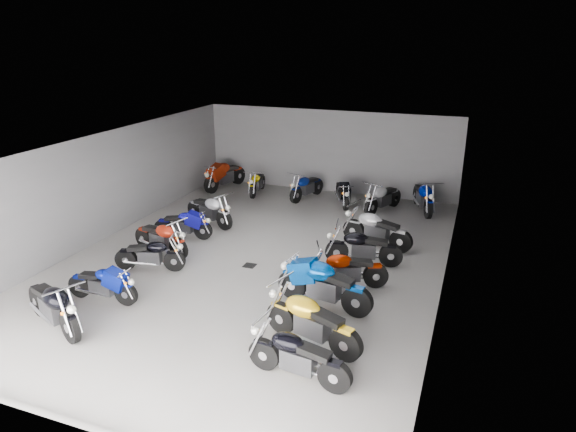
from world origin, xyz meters
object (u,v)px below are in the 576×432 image
Objects in this scene: motorcycle_left_d at (161,238)px; motorcycle_right_e at (363,247)px; motorcycle_left_e at (184,224)px; motorcycle_right_b at (311,321)px; motorcycle_back_c at (306,187)px; drain_grate at (250,265)px; motorcycle_left_b at (103,284)px; motorcycle_back_d at (343,192)px; motorcycle_back_e at (383,198)px; motorcycle_left_f at (210,210)px; motorcycle_right_f at (376,229)px; motorcycle_left_a at (53,306)px; motorcycle_right_c at (323,284)px; motorcycle_left_c at (151,254)px; motorcycle_right_a at (297,356)px; motorcycle_right_d at (346,270)px; motorcycle_back_a at (224,175)px; motorcycle_back_f at (423,197)px; motorcycle_back_b at (257,183)px.

motorcycle_right_e is (5.51, 1.30, 0.01)m from motorcycle_left_d.
motorcycle_left_e is 6.82m from motorcycle_right_b.
motorcycle_right_b reaches higher than motorcycle_back_c.
drain_grate is 3.83m from motorcycle_left_b.
motorcycle_left_d is at bearing 34.21° from motorcycle_back_d.
motorcycle_back_e is (1.51, -0.23, 0.04)m from motorcycle_back_d.
motorcycle_right_f reaches higher than motorcycle_left_f.
motorcycle_left_a is 5.45m from motorcycle_right_b.
motorcycle_left_f is at bearing 162.42° from motorcycle_left_e.
motorcycle_right_b reaches higher than motorcycle_back_d.
motorcycle_left_a reaches higher than motorcycle_left_f.
motorcycle_right_f is (5.29, 5.54, 0.08)m from motorcycle_left_b.
motorcycle_back_c is at bearing 30.75° from motorcycle_right_c.
motorcycle_right_a reaches higher than motorcycle_left_c.
motorcycle_right_d is at bearing 8.32° from motorcycle_right_a.
motorcycle_back_a is 1.06× the size of motorcycle_back_f.
motorcycle_back_c is (-3.39, 3.64, -0.04)m from motorcycle_right_f.
motorcycle_back_a is (-6.50, 7.75, -0.01)m from motorcycle_right_c.
motorcycle_right_a reaches higher than motorcycle_back_d.
motorcycle_right_d is at bearing 102.33° from motorcycle_left_d.
motorcycle_back_c is (-3.21, 9.19, -0.06)m from motorcycle_right_b.
motorcycle_back_a is (-6.74, 9.31, 0.02)m from motorcycle_right_b.
motorcycle_back_f is (0.92, 3.72, 0.01)m from motorcycle_right_f.
motorcycle_left_d is 7.86m from motorcycle_back_e.
drain_grate is at bearing 89.38° from motorcycle_back_e.
motorcycle_right_f reaches higher than motorcycle_back_c.
motorcycle_right_d is 0.84× the size of motorcycle_back_a.
motorcycle_left_d is 6.79m from motorcycle_right_a.
motorcycle_left_c is 7.89m from motorcycle_back_d.
motorcycle_right_e reaches higher than motorcycle_right_d.
motorcycle_right_f is (5.63, 1.44, 0.08)m from motorcycle_left_e.
motorcycle_left_b is at bearing 94.05° from motorcycle_right_d.
motorcycle_left_a is 0.98× the size of motorcycle_back_f.
motorcycle_back_b is at bearing -157.19° from motorcycle_left_a.
motorcycle_left_c is at bearing 103.77° from motorcycle_right_e.
motorcycle_right_f reaches higher than motorcycle_back_b.
motorcycle_right_b reaches higher than motorcycle_right_f.
motorcycle_right_e is at bearing 80.49° from motorcycle_left_e.
motorcycle_back_a is (-1.69, 7.50, 0.11)m from motorcycle_left_c.
motorcycle_right_a is at bearing -157.40° from motorcycle_right_b.
motorcycle_back_b is (-5.22, 9.13, -0.09)m from motorcycle_right_b.
motorcycle_left_d is 0.99× the size of motorcycle_right_a.
motorcycle_right_b is at bearing 43.12° from motorcycle_left_e.
motorcycle_back_d is at bearing 156.70° from motorcycle_left_f.
motorcycle_right_c is at bearing 90.40° from motorcycle_left_d.
motorcycle_left_f is (-0.16, 5.41, 0.06)m from motorcycle_left_b.
motorcycle_left_f reaches higher than drain_grate.
motorcycle_right_c is at bearing 127.72° from motorcycle_back_c.
motorcycle_left_a is at bearing 121.20° from motorcycle_right_b.
motorcycle_back_f reaches higher than motorcycle_left_a.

